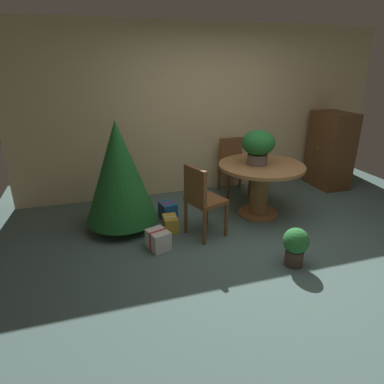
{
  "coord_description": "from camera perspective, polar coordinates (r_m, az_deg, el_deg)",
  "views": [
    {
      "loc": [
        -1.82,
        -2.91,
        2.04
      ],
      "look_at": [
        -0.75,
        0.57,
        0.61
      ],
      "focal_mm": 31.14,
      "sensor_mm": 36.0,
      "label": 1
    }
  ],
  "objects": [
    {
      "name": "ground_plane",
      "position": [
        3.99,
        12.97,
        -9.93
      ],
      "size": [
        6.6,
        6.6,
        0.0
      ],
      "primitive_type": "plane",
      "color": "#4C6660"
    },
    {
      "name": "wooden_cabinet",
      "position": [
        6.18,
        22.55,
        6.65
      ],
      "size": [
        0.5,
        0.72,
        1.27
      ],
      "color": "brown",
      "rests_on": "ground_plane"
    },
    {
      "name": "back_wall_panel",
      "position": [
        5.47,
        2.51,
        13.65
      ],
      "size": [
        6.0,
        0.1,
        2.6
      ],
      "primitive_type": "cube",
      "color": "beige",
      "rests_on": "ground_plane"
    },
    {
      "name": "wooden_chair_left",
      "position": [
        4.01,
        1.66,
        -0.95
      ],
      "size": [
        0.51,
        0.53,
        0.91
      ],
      "color": "brown",
      "rests_on": "ground_plane"
    },
    {
      "name": "round_dining_table",
      "position": [
        4.69,
        11.63,
        2.03
      ],
      "size": [
        1.16,
        1.16,
        0.74
      ],
      "color": "#9E6B3D",
      "rests_on": "ground_plane"
    },
    {
      "name": "gift_box_gold",
      "position": [
        4.32,
        -3.73,
        -5.4
      ],
      "size": [
        0.19,
        0.26,
        0.19
      ],
      "color": "gold",
      "rests_on": "ground_plane"
    },
    {
      "name": "flower_vase",
      "position": [
        4.55,
        11.24,
        7.94
      ],
      "size": [
        0.44,
        0.44,
        0.46
      ],
      "color": "#665B51",
      "rests_on": "round_dining_table"
    },
    {
      "name": "potted_plant",
      "position": [
        3.71,
        17.31,
        -8.64
      ],
      "size": [
        0.28,
        0.28,
        0.43
      ],
      "color": "#4C382D",
      "rests_on": "ground_plane"
    },
    {
      "name": "wooden_chair_far",
      "position": [
        5.47,
        7.07,
        5.06
      ],
      "size": [
        0.43,
        0.41,
        0.89
      ],
      "color": "brown",
      "rests_on": "ground_plane"
    },
    {
      "name": "gift_box_blue",
      "position": [
        4.64,
        -4.12,
        -3.18
      ],
      "size": [
        0.24,
        0.27,
        0.23
      ],
      "color": "#1E569E",
      "rests_on": "ground_plane"
    },
    {
      "name": "holiday_tree",
      "position": [
        4.22,
        -12.4,
        3.34
      ],
      "size": [
        0.91,
        0.91,
        1.41
      ],
      "color": "brown",
      "rests_on": "ground_plane"
    },
    {
      "name": "gift_box_cream",
      "position": [
        3.92,
        -5.8,
        -8.11
      ],
      "size": [
        0.28,
        0.31,
        0.23
      ],
      "color": "silver",
      "rests_on": "ground_plane"
    }
  ]
}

